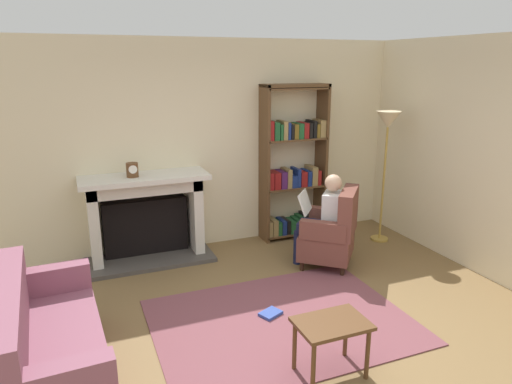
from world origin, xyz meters
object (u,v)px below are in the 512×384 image
Objects in this scene: mantel_clock at (132,170)px; side_table at (331,330)px; bookshelf at (293,167)px; sofa_floral at (46,347)px; fireplace at (146,215)px; seated_reader at (323,216)px; armchair_reading at (332,232)px; floor_lamp at (387,132)px.

mantel_clock is 0.30× the size of side_table.
sofa_floral is at bearing -145.42° from bookshelf.
fireplace is 0.90× the size of sofa_floral.
mantel_clock is at bearing -72.47° from seated_reader.
bookshelf is 1.23m from armchair_reading.
floor_lamp reaches higher than seated_reader.
seated_reader reaches higher than side_table.
fireplace is 1.36× the size of seated_reader.
side_table is at bearing -71.36° from fireplace.
fireplace is at bearing 37.16° from mantel_clock.
sofa_floral is at bearing -115.41° from mantel_clock.
sofa_floral is at bearing -30.79° from armchair_reading.
seated_reader is 1.52m from floor_lamp.
seated_reader reaches higher than fireplace.
fireplace is at bearing 108.64° from side_table.
mantel_clock is 0.15× the size of seated_reader.
seated_reader is 2.13m from side_table.
armchair_reading is 0.85× the size of seated_reader.
seated_reader is (2.09, -0.87, -0.56)m from mantel_clock.
floor_lamp is at bearing -8.14° from mantel_clock.
mantel_clock is 2.33m from seated_reader.
bookshelf is 1.87× the size of seated_reader.
bookshelf is at bearing -144.98° from seated_reader.
sofa_floral is 3.10× the size of side_table.
side_table is at bearing -111.91° from sofa_floral.
side_table is at bearing 12.18° from seated_reader.
fireplace is at bearing -76.33° from seated_reader.
mantel_clock is 2.41m from sofa_floral.
floor_lamp is (3.24, -0.46, 0.34)m from mantel_clock.
bookshelf is 3.88m from sofa_floral.
bookshelf is 1.23× the size of sofa_floral.
sofa_floral is 0.97× the size of floor_lamp.
sofa_floral is 2.18m from side_table.
floor_lamp is at bearing 46.62° from side_table.
bookshelf reaches higher than seated_reader.
bookshelf is 2.19× the size of armchair_reading.
fireplace is 1.60× the size of armchair_reading.
floor_lamp is (3.11, -0.57, 0.94)m from fireplace.
fireplace is 2.09m from bookshelf.
sofa_floral is at bearing -117.27° from fireplace.
armchair_reading is (2.18, -0.95, -0.76)m from mantel_clock.
sofa_floral reaches higher than side_table.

